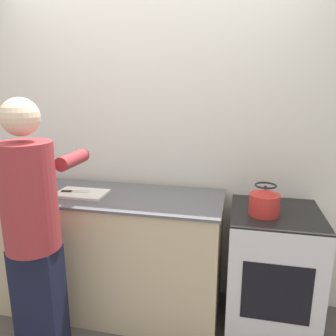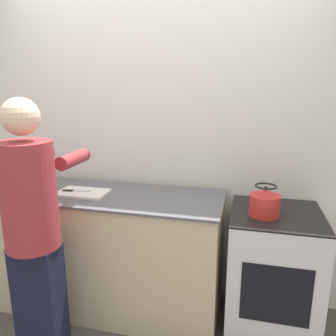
{
  "view_description": "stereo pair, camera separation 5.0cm",
  "coord_description": "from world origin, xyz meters",
  "px_view_note": "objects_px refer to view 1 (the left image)",
  "views": [
    {
      "loc": [
        0.66,
        -1.85,
        1.71
      ],
      "look_at": [
        0.21,
        0.21,
        1.19
      ],
      "focal_mm": 35.0,
      "sensor_mm": 36.0,
      "label": 1
    },
    {
      "loc": [
        0.71,
        -1.83,
        1.71
      ],
      "look_at": [
        0.21,
        0.21,
        1.19
      ],
      "focal_mm": 35.0,
      "sensor_mm": 36.0,
      "label": 2
    }
  ],
  "objects_px": {
    "oven": "(271,272)",
    "knife": "(75,191)",
    "bowl_prep": "(0,191)",
    "cutting_board": "(81,193)",
    "canister_jar": "(32,176)",
    "kettle": "(264,202)",
    "person": "(33,226)"
  },
  "relations": [
    {
      "from": "oven",
      "to": "bowl_prep",
      "type": "distance_m",
      "value": 2.05
    },
    {
      "from": "oven",
      "to": "knife",
      "type": "distance_m",
      "value": 1.53
    },
    {
      "from": "knife",
      "to": "kettle",
      "type": "bearing_deg",
      "value": -11.29
    },
    {
      "from": "oven",
      "to": "cutting_board",
      "type": "height_order",
      "value": "cutting_board"
    },
    {
      "from": "kettle",
      "to": "canister_jar",
      "type": "relative_size",
      "value": 1.22
    },
    {
      "from": "oven",
      "to": "canister_jar",
      "type": "distance_m",
      "value": 1.95
    },
    {
      "from": "oven",
      "to": "kettle",
      "type": "relative_size",
      "value": 4.4
    },
    {
      "from": "kettle",
      "to": "bowl_prep",
      "type": "relative_size",
      "value": 1.21
    },
    {
      "from": "knife",
      "to": "kettle",
      "type": "xyz_separation_m",
      "value": [
        1.35,
        -0.02,
        0.03
      ]
    },
    {
      "from": "kettle",
      "to": "canister_jar",
      "type": "distance_m",
      "value": 1.78
    },
    {
      "from": "cutting_board",
      "to": "canister_jar",
      "type": "distance_m",
      "value": 0.49
    },
    {
      "from": "cutting_board",
      "to": "knife",
      "type": "relative_size",
      "value": 1.76
    },
    {
      "from": "person",
      "to": "cutting_board",
      "type": "bearing_deg",
      "value": 83.86
    },
    {
      "from": "bowl_prep",
      "to": "canister_jar",
      "type": "distance_m",
      "value": 0.26
    },
    {
      "from": "oven",
      "to": "bowl_prep",
      "type": "bearing_deg",
      "value": -174.92
    },
    {
      "from": "person",
      "to": "bowl_prep",
      "type": "xyz_separation_m",
      "value": [
        -0.53,
        0.39,
        0.06
      ]
    },
    {
      "from": "cutting_board",
      "to": "knife",
      "type": "bearing_deg",
      "value": 179.6
    },
    {
      "from": "canister_jar",
      "to": "oven",
      "type": "bearing_deg",
      "value": -1.73
    },
    {
      "from": "bowl_prep",
      "to": "knife",
      "type": "bearing_deg",
      "value": 13.62
    },
    {
      "from": "oven",
      "to": "person",
      "type": "height_order",
      "value": "person"
    },
    {
      "from": "cutting_board",
      "to": "canister_jar",
      "type": "xyz_separation_m",
      "value": [
        -0.48,
        0.1,
        0.08
      ]
    },
    {
      "from": "kettle",
      "to": "knife",
      "type": "bearing_deg",
      "value": 179.09
    },
    {
      "from": "cutting_board",
      "to": "kettle",
      "type": "xyz_separation_m",
      "value": [
        1.3,
        -0.02,
        0.04
      ]
    },
    {
      "from": "kettle",
      "to": "canister_jar",
      "type": "bearing_deg",
      "value": 176.0
    },
    {
      "from": "oven",
      "to": "knife",
      "type": "relative_size",
      "value": 4.29
    },
    {
      "from": "kettle",
      "to": "bowl_prep",
      "type": "distance_m",
      "value": 1.89
    },
    {
      "from": "kettle",
      "to": "bowl_prep",
      "type": "xyz_separation_m",
      "value": [
        -1.89,
        -0.11,
        -0.02
      ]
    },
    {
      "from": "knife",
      "to": "bowl_prep",
      "type": "bearing_deg",
      "value": -176.76
    },
    {
      "from": "person",
      "to": "kettle",
      "type": "relative_size",
      "value": 8.1
    },
    {
      "from": "knife",
      "to": "canister_jar",
      "type": "distance_m",
      "value": 0.44
    },
    {
      "from": "knife",
      "to": "canister_jar",
      "type": "bearing_deg",
      "value": 155.96
    },
    {
      "from": "knife",
      "to": "bowl_prep",
      "type": "xyz_separation_m",
      "value": [
        -0.53,
        -0.13,
        0.0
      ]
    }
  ]
}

